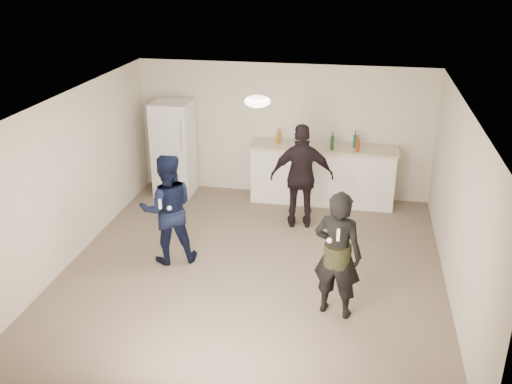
% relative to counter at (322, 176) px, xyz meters
% --- Properties ---
extents(floor, '(6.00, 6.00, 0.00)m').
position_rel_counter_xyz_m(floor, '(-0.78, -2.67, -0.53)').
color(floor, '#6B5B4C').
rests_on(floor, ground).
extents(ceiling, '(6.00, 6.00, 0.00)m').
position_rel_counter_xyz_m(ceiling, '(-0.78, -2.67, 1.98)').
color(ceiling, silver).
rests_on(ceiling, wall_back).
extents(wall_back, '(6.00, 0.00, 6.00)m').
position_rel_counter_xyz_m(wall_back, '(-0.78, 0.33, 0.72)').
color(wall_back, beige).
rests_on(wall_back, floor).
extents(wall_front, '(6.00, 0.00, 6.00)m').
position_rel_counter_xyz_m(wall_front, '(-0.78, -5.67, 0.72)').
color(wall_front, beige).
rests_on(wall_front, floor).
extents(wall_left, '(0.00, 6.00, 6.00)m').
position_rel_counter_xyz_m(wall_left, '(-3.53, -2.67, 0.72)').
color(wall_left, beige).
rests_on(wall_left, floor).
extents(wall_right, '(0.00, 6.00, 6.00)m').
position_rel_counter_xyz_m(wall_right, '(1.97, -2.67, 0.72)').
color(wall_right, beige).
rests_on(wall_right, floor).
extents(counter, '(2.60, 0.56, 1.05)m').
position_rel_counter_xyz_m(counter, '(0.00, 0.00, 0.00)').
color(counter, white).
rests_on(counter, floor).
extents(counter_top, '(2.68, 0.64, 0.04)m').
position_rel_counter_xyz_m(counter_top, '(0.00, 0.00, 0.55)').
color(counter_top, beige).
rests_on(counter_top, counter).
extents(fridge, '(0.70, 0.70, 1.80)m').
position_rel_counter_xyz_m(fridge, '(-2.82, -0.07, 0.38)').
color(fridge, white).
rests_on(fridge, floor).
extents(fridge_handle, '(0.02, 0.02, 0.60)m').
position_rel_counter_xyz_m(fridge_handle, '(-2.54, -0.44, 0.78)').
color(fridge_handle, silver).
rests_on(fridge_handle, fridge).
extents(ceiling_dome, '(0.36, 0.36, 0.16)m').
position_rel_counter_xyz_m(ceiling_dome, '(-0.78, -2.37, 1.93)').
color(ceiling_dome, white).
rests_on(ceiling_dome, ceiling).
extents(shaker, '(0.08, 0.08, 0.17)m').
position_rel_counter_xyz_m(shaker, '(-0.35, -0.11, 0.65)').
color(shaker, silver).
rests_on(shaker, counter_top).
extents(man, '(1.00, 0.90, 1.69)m').
position_rel_counter_xyz_m(man, '(-2.08, -2.63, 0.32)').
color(man, '#0E183B').
rests_on(man, floor).
extents(woman, '(0.70, 0.55, 1.70)m').
position_rel_counter_xyz_m(woman, '(0.46, -3.56, 0.32)').
color(woman, black).
rests_on(woman, floor).
extents(camo_shorts, '(0.34, 0.34, 0.28)m').
position_rel_counter_xyz_m(camo_shorts, '(0.46, -3.56, 0.32)').
color(camo_shorts, '#2E3317').
rests_on(camo_shorts, woman).
extents(spectator, '(1.11, 0.60, 1.79)m').
position_rel_counter_xyz_m(spectator, '(-0.27, -1.08, 0.37)').
color(spectator, black).
rests_on(spectator, floor).
extents(remote_man, '(0.04, 0.04, 0.15)m').
position_rel_counter_xyz_m(remote_man, '(-2.08, -2.91, 0.53)').
color(remote_man, white).
rests_on(remote_man, man).
extents(nunchuk_man, '(0.07, 0.07, 0.07)m').
position_rel_counter_xyz_m(nunchuk_man, '(-1.96, -2.88, 0.45)').
color(nunchuk_man, white).
rests_on(nunchuk_man, man).
extents(remote_woman, '(0.04, 0.04, 0.15)m').
position_rel_counter_xyz_m(remote_woman, '(0.46, -3.81, 0.72)').
color(remote_woman, white).
rests_on(remote_woman, woman).
extents(nunchuk_woman, '(0.07, 0.07, 0.07)m').
position_rel_counter_xyz_m(nunchuk_woman, '(0.36, -3.78, 0.62)').
color(nunchuk_woman, white).
rests_on(nunchuk_woman, woman).
extents(bottle_cluster, '(1.51, 0.28, 0.26)m').
position_rel_counter_xyz_m(bottle_cluster, '(0.11, -0.06, 0.68)').
color(bottle_cluster, '#144721').
rests_on(bottle_cluster, counter_top).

